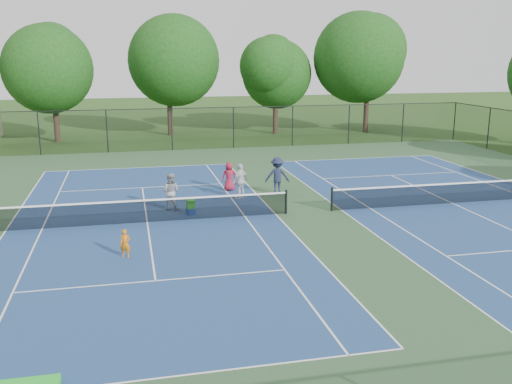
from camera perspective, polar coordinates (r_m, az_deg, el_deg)
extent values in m
plane|color=#234716|center=(25.16, 5.31, -2.04)|extent=(140.00, 140.00, 0.00)
cube|color=#2C4F2F|center=(25.16, 5.31, -2.03)|extent=(36.00, 36.00, 0.01)
cube|color=navy|center=(23.99, -10.83, -2.99)|extent=(10.97, 23.77, 0.00)
cube|color=white|center=(35.55, -11.57, 2.41)|extent=(10.97, 0.06, 0.00)
cube|color=white|center=(13.04, -8.69, -17.82)|extent=(10.97, 0.06, 0.00)
cube|color=white|center=(24.48, -23.78, -3.59)|extent=(0.06, 23.77, 0.00)
cube|color=white|center=(24.74, 1.97, -2.23)|extent=(0.06, 23.77, 0.00)
cube|color=white|center=(24.24, -20.60, -3.46)|extent=(0.06, 23.77, 0.00)
cube|color=white|center=(24.44, -1.14, -2.42)|extent=(0.06, 23.77, 0.00)
cube|color=white|center=(30.18, -11.30, 0.43)|extent=(8.23, 0.06, 0.00)
cube|color=white|center=(17.95, -10.02, -8.73)|extent=(8.23, 0.06, 0.00)
cube|color=white|center=(23.99, -10.83, -2.98)|extent=(0.06, 12.80, 0.00)
cylinder|color=black|center=(24.72, 3.02, -1.00)|extent=(0.10, 0.10, 1.07)
cube|color=black|center=(23.87, -10.87, -1.93)|extent=(11.90, 0.01, 0.90)
cube|color=white|center=(23.74, -10.93, -0.82)|extent=(11.90, 0.04, 0.07)
cube|color=navy|center=(28.08, 19.03, -1.06)|extent=(10.97, 23.77, 0.00)
cube|color=white|center=(38.42, 9.80, 3.32)|extent=(10.97, 0.06, 0.00)
cube|color=white|center=(25.66, 8.53, -1.79)|extent=(0.06, 23.77, 0.00)
cube|color=white|center=(26.17, 11.33, -1.60)|extent=(0.06, 23.77, 0.00)
cube|color=white|center=(33.52, 13.36, 1.64)|extent=(8.23, 0.06, 0.00)
cube|color=white|center=(28.08, 19.03, -1.06)|extent=(0.06, 12.80, 0.00)
cylinder|color=black|center=(25.36, 7.59, -0.73)|extent=(0.10, 0.10, 1.07)
cube|color=black|center=(27.97, 19.11, -0.15)|extent=(11.90, 0.01, 0.90)
cube|color=white|center=(27.86, 19.18, 0.81)|extent=(11.90, 0.04, 0.07)
cylinder|color=black|center=(41.77, -20.88, 5.51)|extent=(0.08, 0.08, 3.00)
cylinder|color=black|center=(41.37, -14.68, 5.89)|extent=(0.08, 0.08, 3.00)
cylinder|color=black|center=(41.46, -8.42, 6.20)|extent=(0.08, 0.08, 3.00)
cylinder|color=black|center=(42.04, -2.26, 6.44)|extent=(0.08, 0.08, 3.00)
cylinder|color=black|center=(43.08, 3.67, 6.59)|extent=(0.08, 0.08, 3.00)
cylinder|color=black|center=(44.55, 9.27, 6.68)|extent=(0.08, 0.08, 3.00)
cylinder|color=black|center=(46.42, 14.47, 6.70)|extent=(0.08, 0.08, 3.00)
cylinder|color=black|center=(48.63, 19.23, 6.67)|extent=(0.08, 0.08, 3.00)
cylinder|color=black|center=(44.90, 22.24, 5.90)|extent=(0.08, 0.08, 3.00)
cube|color=black|center=(42.04, -2.26, 6.44)|extent=(36.00, 0.01, 3.00)
cube|color=black|center=(41.88, -2.28, 8.47)|extent=(36.00, 0.05, 0.05)
cylinder|color=#2D2116|center=(47.57, -19.36, 7.00)|extent=(0.44, 0.44, 3.78)
sphere|color=#113E12|center=(47.33, -19.73, 11.52)|extent=(6.80, 6.80, 6.80)
sphere|color=#113E12|center=(47.32, -19.79, 12.32)|extent=(5.58, 5.58, 5.58)
sphere|color=#113E12|center=(47.32, -19.86, 13.12)|extent=(4.35, 4.35, 4.35)
cylinder|color=#2D2116|center=(49.36, -8.61, 8.04)|extent=(0.44, 0.44, 4.14)
sphere|color=#113E12|center=(49.14, -8.78, 12.87)|extent=(7.60, 7.60, 7.60)
sphere|color=#113E12|center=(49.14, -8.81, 13.59)|extent=(6.23, 6.23, 6.23)
sphere|color=#113E12|center=(49.14, -8.84, 14.32)|extent=(4.86, 4.86, 4.86)
cylinder|color=#2D2116|center=(49.89, 1.95, 7.82)|extent=(0.44, 0.44, 3.42)
sphere|color=#113E12|center=(49.66, 1.98, 11.68)|extent=(6.00, 6.00, 6.00)
sphere|color=#113E12|center=(49.64, 1.99, 12.49)|extent=(4.92, 4.92, 4.92)
sphere|color=#113E12|center=(49.63, 2.00, 13.30)|extent=(3.84, 3.84, 3.84)
cylinder|color=#2D2116|center=(51.53, 10.97, 8.27)|extent=(0.44, 0.44, 4.32)
sphere|color=#113E12|center=(51.32, 11.19, 13.06)|extent=(7.80, 7.80, 7.80)
sphere|color=#113E12|center=(51.32, 11.23, 13.75)|extent=(6.40, 6.40, 6.40)
sphere|color=#113E12|center=(51.33, 11.26, 14.43)|extent=(4.99, 4.99, 4.99)
imported|color=orange|center=(19.99, -12.95, -5.04)|extent=(0.40, 0.30, 0.99)
imported|color=#959598|center=(25.54, -8.54, 0.04)|extent=(0.99, 0.89, 1.67)
imported|color=silver|center=(27.26, -1.55, 1.10)|extent=(1.06, 0.94, 1.72)
imported|color=#1C223D|center=(28.15, 2.14, 1.63)|extent=(1.30, 0.90, 1.84)
imported|color=maroon|center=(28.91, -2.69, 1.57)|extent=(0.75, 0.52, 1.47)
cube|color=navy|center=(24.81, -6.53, -1.95)|extent=(0.42, 0.38, 0.29)
cube|color=green|center=(24.73, -6.55, -1.21)|extent=(0.37, 0.32, 0.38)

